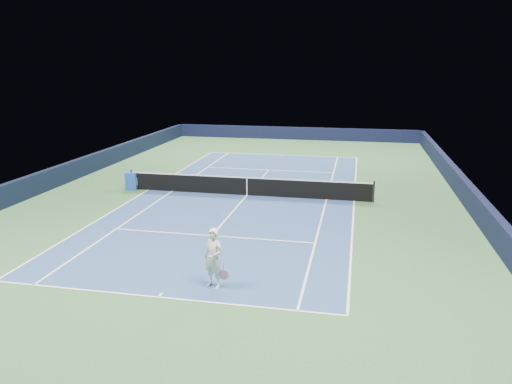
# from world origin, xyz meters

# --- Properties ---
(ground) EXTENTS (40.00, 40.00, 0.00)m
(ground) POSITION_xyz_m (0.00, 0.00, 0.00)
(ground) COLOR #325B31
(ground) RESTS_ON ground
(wall_far) EXTENTS (22.00, 0.35, 1.10)m
(wall_far) POSITION_xyz_m (0.00, 19.82, 0.55)
(wall_far) COLOR black
(wall_far) RESTS_ON ground
(wall_right) EXTENTS (0.35, 40.00, 1.10)m
(wall_right) POSITION_xyz_m (10.82, 0.00, 0.55)
(wall_right) COLOR black
(wall_right) RESTS_ON ground
(wall_left) EXTENTS (0.35, 40.00, 1.10)m
(wall_left) POSITION_xyz_m (-10.82, 0.00, 0.55)
(wall_left) COLOR black
(wall_left) RESTS_ON ground
(court_surface) EXTENTS (10.97, 23.77, 0.01)m
(court_surface) POSITION_xyz_m (0.00, 0.00, 0.00)
(court_surface) COLOR navy
(court_surface) RESTS_ON ground
(baseline_far) EXTENTS (10.97, 0.08, 0.00)m
(baseline_far) POSITION_xyz_m (0.00, 11.88, 0.01)
(baseline_far) COLOR white
(baseline_far) RESTS_ON ground
(baseline_near) EXTENTS (10.97, 0.08, 0.00)m
(baseline_near) POSITION_xyz_m (0.00, -11.88, 0.01)
(baseline_near) COLOR white
(baseline_near) RESTS_ON ground
(sideline_doubles_right) EXTENTS (0.08, 23.77, 0.00)m
(sideline_doubles_right) POSITION_xyz_m (5.49, 0.00, 0.01)
(sideline_doubles_right) COLOR white
(sideline_doubles_right) RESTS_ON ground
(sideline_doubles_left) EXTENTS (0.08, 23.77, 0.00)m
(sideline_doubles_left) POSITION_xyz_m (-5.49, 0.00, 0.01)
(sideline_doubles_left) COLOR white
(sideline_doubles_left) RESTS_ON ground
(sideline_singles_right) EXTENTS (0.08, 23.77, 0.00)m
(sideline_singles_right) POSITION_xyz_m (4.12, 0.00, 0.01)
(sideline_singles_right) COLOR white
(sideline_singles_right) RESTS_ON ground
(sideline_singles_left) EXTENTS (0.08, 23.77, 0.00)m
(sideline_singles_left) POSITION_xyz_m (-4.12, 0.00, 0.01)
(sideline_singles_left) COLOR white
(sideline_singles_left) RESTS_ON ground
(service_line_far) EXTENTS (8.23, 0.08, 0.00)m
(service_line_far) POSITION_xyz_m (0.00, 6.40, 0.01)
(service_line_far) COLOR white
(service_line_far) RESTS_ON ground
(service_line_near) EXTENTS (8.23, 0.08, 0.00)m
(service_line_near) POSITION_xyz_m (0.00, -6.40, 0.01)
(service_line_near) COLOR white
(service_line_near) RESTS_ON ground
(center_service_line) EXTENTS (0.08, 12.80, 0.00)m
(center_service_line) POSITION_xyz_m (0.00, 0.00, 0.01)
(center_service_line) COLOR white
(center_service_line) RESTS_ON ground
(center_mark_far) EXTENTS (0.08, 0.30, 0.00)m
(center_mark_far) POSITION_xyz_m (0.00, 11.73, 0.01)
(center_mark_far) COLOR white
(center_mark_far) RESTS_ON ground
(center_mark_near) EXTENTS (0.08, 0.30, 0.00)m
(center_mark_near) POSITION_xyz_m (0.00, -11.73, 0.01)
(center_mark_near) COLOR white
(center_mark_near) RESTS_ON ground
(tennis_net) EXTENTS (12.90, 0.10, 1.07)m
(tennis_net) POSITION_xyz_m (0.00, 0.00, 0.50)
(tennis_net) COLOR black
(tennis_net) RESTS_ON ground
(sponsor_cube) EXTENTS (0.66, 0.62, 0.96)m
(sponsor_cube) POSITION_xyz_m (-6.40, -0.05, 0.48)
(sponsor_cube) COLOR #1D4CAF
(sponsor_cube) RESTS_ON ground
(tennis_player) EXTENTS (0.89, 1.38, 2.05)m
(tennis_player) POSITION_xyz_m (1.42, -10.86, 0.94)
(tennis_player) COLOR silver
(tennis_player) RESTS_ON ground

